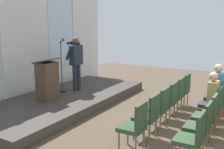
# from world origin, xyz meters

# --- Properties ---
(rear_partition) EXTENTS (8.01, 0.14, 3.64)m
(rear_partition) POSITION_xyz_m (0.03, 5.90, 1.84)
(rear_partition) COLOR silver
(rear_partition) RESTS_ON ground
(stage_platform) EXTENTS (5.67, 2.40, 0.26)m
(stage_platform) POSITION_xyz_m (0.00, 4.41, 0.13)
(stage_platform) COLOR #3F3833
(stage_platform) RESTS_ON ground
(speaker) EXTENTS (0.52, 0.69, 1.66)m
(speaker) POSITION_xyz_m (0.74, 4.54, 1.22)
(speaker) COLOR #232838
(speaker) RESTS_ON stage_platform
(mic_stand) EXTENTS (0.28, 0.28, 1.55)m
(mic_stand) POSITION_xyz_m (0.38, 4.81, 0.59)
(mic_stand) COLOR black
(mic_stand) RESTS_ON stage_platform
(lectern) EXTENTS (0.60, 0.48, 1.16)m
(lectern) POSITION_xyz_m (-0.53, 4.54, 0.81)
(lectern) COLOR #4C3828
(lectern) RESTS_ON stage_platform
(chair_r0_c0) EXTENTS (0.46, 0.44, 0.94)m
(chair_r0_c0) POSITION_xyz_m (-1.58, 1.39, 0.53)
(chair_r0_c0) COLOR olive
(chair_r0_c0) RESTS_ON ground
(chair_r0_c1) EXTENTS (0.46, 0.44, 0.94)m
(chair_r0_c1) POSITION_xyz_m (-0.95, 1.39, 0.53)
(chair_r0_c1) COLOR olive
(chair_r0_c1) RESTS_ON ground
(chair_r0_c2) EXTENTS (0.46, 0.44, 0.94)m
(chair_r0_c2) POSITION_xyz_m (-0.32, 1.39, 0.53)
(chair_r0_c2) COLOR olive
(chair_r0_c2) RESTS_ON ground
(chair_r0_c3) EXTENTS (0.46, 0.44, 0.94)m
(chair_r0_c3) POSITION_xyz_m (0.32, 1.39, 0.53)
(chair_r0_c3) COLOR olive
(chair_r0_c3) RESTS_ON ground
(chair_r0_c4) EXTENTS (0.46, 0.44, 0.94)m
(chair_r0_c4) POSITION_xyz_m (0.95, 1.39, 0.53)
(chair_r0_c4) COLOR olive
(chair_r0_c4) RESTS_ON ground
(chair_r0_c5) EXTENTS (0.46, 0.44, 0.94)m
(chair_r0_c5) POSITION_xyz_m (1.58, 1.39, 0.53)
(chair_r0_c5) COLOR olive
(chair_r0_c5) RESTS_ON ground
(chair_r1_c0) EXTENTS (0.46, 0.44, 0.94)m
(chair_r1_c0) POSITION_xyz_m (-1.58, 0.36, 0.53)
(chair_r1_c0) COLOR olive
(chair_r1_c0) RESTS_ON ground
(chair_r1_c1) EXTENTS (0.46, 0.44, 0.94)m
(chair_r1_c1) POSITION_xyz_m (-0.95, 0.36, 0.53)
(chair_r1_c1) COLOR olive
(chair_r1_c1) RESTS_ON ground
(chair_r1_c2) EXTENTS (0.46, 0.44, 0.94)m
(chair_r1_c2) POSITION_xyz_m (-0.32, 0.36, 0.53)
(chair_r1_c2) COLOR olive
(chair_r1_c2) RESTS_ON ground
(chair_r1_c3) EXTENTS (0.46, 0.44, 0.94)m
(chair_r1_c3) POSITION_xyz_m (0.32, 0.36, 0.53)
(chair_r1_c3) COLOR olive
(chair_r1_c3) RESTS_ON ground
(audience_r1_c3) EXTENTS (0.36, 0.39, 1.29)m
(audience_r1_c3) POSITION_xyz_m (0.32, 0.44, 0.72)
(audience_r1_c3) COLOR #2D2D33
(audience_r1_c3) RESTS_ON ground
(chair_r1_c4) EXTENTS (0.46, 0.44, 0.94)m
(chair_r1_c4) POSITION_xyz_m (0.95, 0.36, 0.53)
(chair_r1_c4) COLOR olive
(chair_r1_c4) RESTS_ON ground
(audience_r1_c4) EXTENTS (0.36, 0.39, 1.39)m
(audience_r1_c4) POSITION_xyz_m (0.95, 0.44, 0.77)
(audience_r1_c4) COLOR #2D2D33
(audience_r1_c4) RESTS_ON ground
(chair_r1_c5) EXTENTS (0.46, 0.44, 0.94)m
(chair_r1_c5) POSITION_xyz_m (1.58, 0.36, 0.53)
(chair_r1_c5) COLOR olive
(chair_r1_c5) RESTS_ON ground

